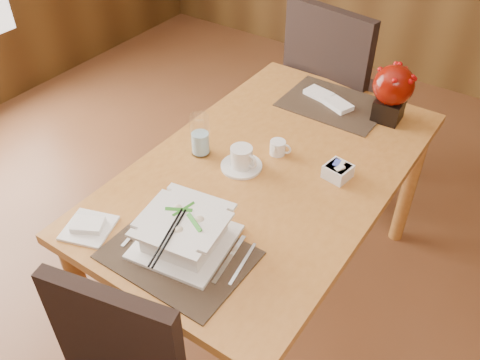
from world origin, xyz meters
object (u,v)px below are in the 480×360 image
Objects in this scene: water_glass at (200,135)px; berry_decor at (393,90)px; coffee_cup at (241,159)px; far_chair at (336,89)px; soup_setting at (184,232)px; creamer_jug at (278,148)px; dining_table at (269,186)px; bread_plate at (89,228)px; sugar_caddy at (338,171)px.

water_glass is 0.69× the size of berry_decor.
far_chair is at bearing 93.37° from coffee_cup.
berry_decor is (0.26, 1.07, 0.09)m from soup_setting.
berry_decor is at bearing 148.05° from far_chair.
far_chair is (-0.13, 0.82, -0.17)m from creamer_jug.
dining_table is at bearing -113.03° from berry_decor.
bread_plate is at bearing 92.79° from far_chair.
creamer_jug is 0.26m from sugar_caddy.
water_glass is (-0.27, -0.08, 0.18)m from dining_table.
dining_table is 1.38× the size of far_chair.
creamer_jug is at bearing 65.95° from coffee_cup.
coffee_cup is 0.17m from creamer_jug.
water_glass is at bearing -161.75° from sugar_caddy.
water_glass is at bearing -128.40° from berry_decor.
water_glass reaches higher than soup_setting.
sugar_caddy is 0.91m from bread_plate.
dining_table is 4.56× the size of soup_setting.
soup_setting reaches higher than creamer_jug.
berry_decor is 0.59m from far_chair.
coffee_cup is at bearing 4.81° from water_glass.
creamer_jug is at bearing 33.76° from water_glass.
far_chair is (0.13, 0.99, -0.23)m from water_glass.
creamer_jug is 0.78m from bread_plate.
coffee_cup is at bearing -125.36° from creamer_jug.
creamer_jug is at bearing 108.00° from far_chair.
dining_table is 18.64× the size of creamer_jug.
berry_decor is 1.65× the size of bread_plate.
creamer_jug is at bearing -118.62° from berry_decor.
bread_plate is at bearing -128.09° from sugar_caddy.
coffee_cup is 0.73m from berry_decor.
soup_setting is 1.11m from berry_decor.
water_glass is 0.56m from bread_plate.
far_chair reaches higher than berry_decor.
bread_plate is at bearing -95.04° from water_glass.
water_glass is 1.95× the size of sugar_caddy.
soup_setting reaches higher than coffee_cup.
creamer_jug is 0.90× the size of sugar_caddy.
dining_table is at bearing 16.39° from water_glass.
far_chair is (-0.39, 0.34, -0.28)m from berry_decor.
water_glass is at bearing 113.02° from soup_setting.
dining_table is 9.79× the size of bread_plate.
far_chair reaches higher than bread_plate.
berry_decor is (0.00, 0.48, 0.12)m from sugar_caddy.
dining_table is 0.52m from soup_setting.
bread_plate is at bearing -117.10° from dining_table.
coffee_cup is (-0.08, 0.44, -0.02)m from soup_setting.
berry_decor is (0.33, 0.64, 0.10)m from coffee_cup.
coffee_cup is at bearing 102.66° from far_chair.
far_chair is at bearing 99.13° from dining_table.
berry_decor is at bearing 67.70° from soup_setting.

